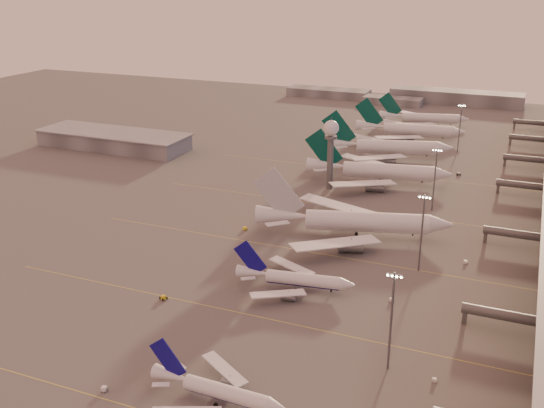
% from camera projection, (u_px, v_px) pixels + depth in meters
% --- Properties ---
extents(ground, '(700.00, 700.00, 0.00)m').
position_uv_depth(ground, '(174.00, 319.00, 170.00)').
color(ground, '#514E4F').
rests_on(ground, ground).
extents(taxiway_markings, '(180.00, 185.25, 0.02)m').
position_uv_depth(taxiway_markings, '(342.00, 256.00, 207.62)').
color(taxiway_markings, gold).
rests_on(taxiway_markings, ground).
extents(hangar, '(82.00, 27.00, 8.50)m').
position_uv_depth(hangar, '(114.00, 140.00, 333.13)').
color(hangar, '#5A5D61').
rests_on(hangar, ground).
extents(radar_tower, '(6.40, 6.40, 31.10)m').
position_uv_depth(radar_tower, '(331.00, 141.00, 264.83)').
color(radar_tower, '#56585D').
rests_on(radar_tower, ground).
extents(mast_a, '(3.60, 0.56, 25.00)m').
position_uv_depth(mast_a, '(391.00, 317.00, 144.26)').
color(mast_a, '#56585D').
rests_on(mast_a, ground).
extents(mast_b, '(3.60, 0.56, 25.00)m').
position_uv_depth(mast_b, '(422.00, 230.00, 192.96)').
color(mast_b, '#56585D').
rests_on(mast_b, ground).
extents(mast_c, '(3.60, 0.56, 25.00)m').
position_uv_depth(mast_c, '(435.00, 177.00, 242.38)').
color(mast_c, '#56585D').
rests_on(mast_c, ground).
extents(mast_d, '(3.60, 0.56, 25.00)m').
position_uv_depth(mast_d, '(460.00, 126.00, 321.02)').
color(mast_d, '#56585D').
rests_on(mast_d, ground).
extents(distant_horizon, '(165.00, 37.50, 9.00)m').
position_uv_depth(distant_horizon, '(415.00, 96.00, 449.18)').
color(distant_horizon, '#5A5D61').
rests_on(distant_horizon, ground).
extents(narrowbody_near, '(32.66, 26.08, 12.76)m').
position_uv_depth(narrowbody_near, '(217.00, 392.00, 136.41)').
color(narrowbody_near, white).
rests_on(narrowbody_near, ground).
extents(narrowbody_mid, '(35.92, 28.48, 14.09)m').
position_uv_depth(narrowbody_mid, '(295.00, 281.00, 184.96)').
color(narrowbody_mid, white).
rests_on(narrowbody_mid, ground).
extents(widebody_white, '(67.53, 53.39, 24.35)m').
position_uv_depth(widebody_white, '(354.00, 225.00, 221.37)').
color(widebody_white, white).
rests_on(widebody_white, ground).
extents(greentail_a, '(63.33, 50.70, 23.19)m').
position_uv_depth(greentail_a, '(378.00, 174.00, 277.80)').
color(greentail_a, white).
rests_on(greentail_a, ground).
extents(greentail_b, '(62.92, 50.10, 23.48)m').
position_uv_depth(greentail_b, '(388.00, 150.00, 315.10)').
color(greentail_b, white).
rests_on(greentail_b, ground).
extents(greentail_c, '(59.85, 48.00, 21.84)m').
position_uv_depth(greentail_c, '(410.00, 132.00, 350.60)').
color(greentail_c, white).
rests_on(greentail_c, ground).
extents(greentail_d, '(52.81, 42.20, 19.45)m').
position_uv_depth(greentail_d, '(424.00, 120.00, 380.74)').
color(greentail_d, white).
rests_on(greentail_d, ground).
extents(gsv_truck_a, '(6.22, 3.18, 2.39)m').
position_uv_depth(gsv_truck_a, '(106.00, 387.00, 140.44)').
color(gsv_truck_a, white).
rests_on(gsv_truck_a, ground).
extents(gsv_catering_a, '(4.63, 2.76, 3.55)m').
position_uv_depth(gsv_catering_a, '(436.00, 375.00, 143.55)').
color(gsv_catering_a, white).
rests_on(gsv_catering_a, ground).
extents(gsv_tug_mid, '(4.58, 3.74, 1.13)m').
position_uv_depth(gsv_tug_mid, '(163.00, 298.00, 179.99)').
color(gsv_tug_mid, yellow).
rests_on(gsv_tug_mid, ground).
extents(gsv_truck_b, '(5.43, 2.22, 2.16)m').
position_uv_depth(gsv_truck_b, '(393.00, 298.00, 178.52)').
color(gsv_truck_b, white).
rests_on(gsv_truck_b, ground).
extents(gsv_truck_c, '(5.41, 6.21, 2.47)m').
position_uv_depth(gsv_truck_c, '(246.00, 227.00, 228.04)').
color(gsv_truck_c, yellow).
rests_on(gsv_truck_c, ground).
extents(gsv_catering_b, '(4.89, 2.40, 3.98)m').
position_uv_depth(gsv_catering_b, '(467.00, 258.00, 201.57)').
color(gsv_catering_b, white).
rests_on(gsv_catering_b, ground).
extents(gsv_tug_far, '(4.16, 4.69, 1.15)m').
position_uv_depth(gsv_tug_far, '(333.00, 203.00, 252.73)').
color(gsv_tug_far, white).
rests_on(gsv_tug_far, ground).
extents(gsv_tug_hangar, '(4.31, 3.33, 1.09)m').
position_uv_depth(gsv_tug_hangar, '(459.00, 174.00, 289.17)').
color(gsv_tug_hangar, '#5C5E61').
rests_on(gsv_tug_hangar, ground).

